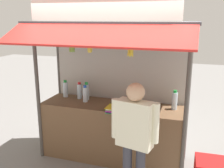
% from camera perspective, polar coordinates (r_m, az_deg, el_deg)
% --- Properties ---
extents(ground_plane, '(20.00, 20.00, 0.00)m').
position_cam_1_polar(ground_plane, '(4.53, 0.00, -15.99)').
color(ground_plane, slate).
extents(stall_counter, '(2.31, 0.64, 0.94)m').
position_cam_1_polar(stall_counter, '(4.31, 0.00, -10.61)').
color(stall_counter, brown).
rests_on(stall_counter, ground).
extents(stall_structure, '(2.51, 1.44, 2.60)m').
position_cam_1_polar(stall_structure, '(4.03, 0.29, 3.99)').
color(stall_structure, '#4C4742').
rests_on(stall_structure, ground).
extents(water_bottle_center, '(0.09, 0.09, 0.31)m').
position_cam_1_polar(water_bottle_center, '(4.38, -5.69, -1.67)').
color(water_bottle_center, silver).
rests_on(water_bottle_center, stall_counter).
extents(water_bottle_left, '(0.09, 0.09, 0.30)m').
position_cam_1_polar(water_bottle_left, '(4.01, 13.78, -3.59)').
color(water_bottle_left, silver).
rests_on(water_bottle_left, stall_counter).
extents(water_bottle_mid_left, '(0.08, 0.08, 0.28)m').
position_cam_1_polar(water_bottle_mid_left, '(4.27, -6.00, -2.27)').
color(water_bottle_mid_left, silver).
rests_on(water_bottle_mid_left, stall_counter).
extents(water_bottle_far_right, '(0.08, 0.08, 0.29)m').
position_cam_1_polar(water_bottle_far_right, '(4.46, -7.27, -1.53)').
color(water_bottle_far_right, silver).
rests_on(water_bottle_far_right, stall_counter).
extents(water_bottle_back_right, '(0.08, 0.08, 0.30)m').
position_cam_1_polar(water_bottle_back_right, '(4.59, -10.33, -1.12)').
color(water_bottle_back_right, silver).
rests_on(water_bottle_back_right, stall_counter).
extents(magazine_stack_right, '(0.24, 0.27, 0.07)m').
position_cam_1_polar(magazine_stack_right, '(3.85, 0.38, -5.61)').
color(magazine_stack_right, green).
rests_on(magazine_stack_right, stall_counter).
extents(magazine_stack_front_right, '(0.27, 0.27, 0.03)m').
position_cam_1_polar(magazine_stack_front_right, '(3.84, 5.12, -6.01)').
color(magazine_stack_front_right, red).
rests_on(magazine_stack_front_right, stall_counter).
extents(banana_bunch_leftmost, '(0.11, 0.11, 0.33)m').
position_cam_1_polar(banana_bunch_leftmost, '(3.41, 4.17, 7.53)').
color(banana_bunch_leftmost, '#332D23').
extents(banana_bunch_inner_right, '(0.09, 0.09, 0.29)m').
position_cam_1_polar(banana_bunch_inner_right, '(3.60, -4.98, 8.01)').
color(banana_bunch_inner_right, '#332D23').
extents(banana_bunch_rightmost, '(0.11, 0.10, 0.30)m').
position_cam_1_polar(banana_bunch_rightmost, '(3.71, -8.92, 8.18)').
color(banana_bunch_rightmost, '#332D23').
extents(vendor_person, '(0.59, 0.28, 1.56)m').
position_cam_1_polar(vendor_person, '(3.22, 5.06, -10.56)').
color(vendor_person, '#383842').
rests_on(vendor_person, ground).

